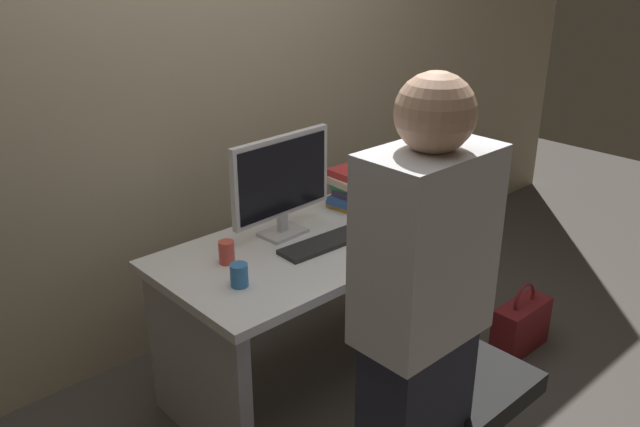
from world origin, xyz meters
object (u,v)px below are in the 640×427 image
object	(u,v)px
desk	(312,287)
mouse	(377,222)
person_at_desk	(420,337)
keyboard	(325,243)
cup_by_monitor	(227,252)
monitor	(282,180)
book_stack	(350,187)
office_chair	(448,381)
handbag	(521,325)
cup_near_keyboard	(239,275)

from	to	relation	value
desk	mouse	distance (m)	0.42
person_at_desk	keyboard	size ratio (longest dim) A/B	3.81
cup_by_monitor	mouse	bearing A→B (deg)	-12.13
monitor	desk	bearing A→B (deg)	-73.80
desk	cup_by_monitor	xyz separation A→B (m)	(-0.39, 0.09, 0.27)
mouse	cup_by_monitor	distance (m)	0.75
book_stack	desk	bearing A→B (deg)	-155.95
person_at_desk	keyboard	distance (m)	0.94
office_chair	handbag	world-z (taller)	office_chair
desk	person_at_desk	size ratio (longest dim) A/B	0.83
mouse	cup_by_monitor	xyz separation A→B (m)	(-0.73, 0.16, 0.03)
book_stack	monitor	bearing A→B (deg)	-175.10
desk	person_at_desk	distance (m)	1.04
office_chair	cup_near_keyboard	distance (m)	0.88
desk	book_stack	size ratio (longest dim) A/B	6.11
desk	cup_near_keyboard	world-z (taller)	cup_near_keyboard
cup_near_keyboard	cup_by_monitor	size ratio (longest dim) A/B	0.94
mouse	cup_by_monitor	size ratio (longest dim) A/B	1.04
person_at_desk	handbag	size ratio (longest dim) A/B	4.34
monitor	mouse	distance (m)	0.50
cup_by_monitor	handbag	xyz separation A→B (m)	(1.33, -0.62, -0.63)
keyboard	person_at_desk	bearing A→B (deg)	-112.93
monitor	keyboard	distance (m)	0.33
book_stack	mouse	bearing A→B (deg)	-107.17
office_chair	person_at_desk	distance (m)	0.56
desk	cup_near_keyboard	xyz separation A→B (m)	(-0.47, -0.10, 0.27)
person_at_desk	handbag	xyz separation A→B (m)	(1.32, 0.37, -0.70)
desk	keyboard	world-z (taller)	keyboard
office_chair	cup_near_keyboard	size ratio (longest dim) A/B	10.38
person_at_desk	monitor	xyz separation A→B (m)	(0.34, 1.05, 0.14)
monitor	cup_by_monitor	size ratio (longest dim) A/B	5.63
desk	handbag	bearing A→B (deg)	-29.32
office_chair	cup_near_keyboard	world-z (taller)	office_chair
keyboard	cup_by_monitor	world-z (taller)	cup_by_monitor
cup_near_keyboard	person_at_desk	bearing A→B (deg)	-83.66
person_at_desk	mouse	world-z (taller)	person_at_desk
desk	cup_by_monitor	bearing A→B (deg)	167.43
desk	office_chair	size ratio (longest dim) A/B	1.45
book_stack	handbag	distance (m)	1.12
office_chair	keyboard	distance (m)	0.78
desk	book_stack	xyz separation A→B (m)	(0.42, 0.19, 0.32)
monitor	person_at_desk	bearing A→B (deg)	-107.69
office_chair	keyboard	bearing A→B (deg)	86.68
monitor	cup_near_keyboard	distance (m)	0.54
person_at_desk	monitor	size ratio (longest dim) A/B	3.03
cup_by_monitor	handbag	distance (m)	1.60
monitor	handbag	world-z (taller)	monitor
office_chair	monitor	world-z (taller)	monitor
cup_by_monitor	monitor	bearing A→B (deg)	9.85
cup_by_monitor	book_stack	size ratio (longest dim) A/B	0.43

